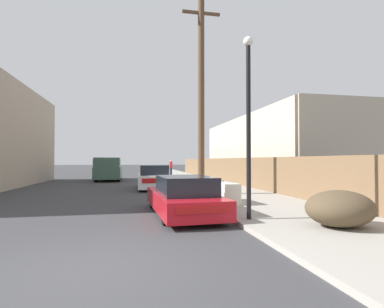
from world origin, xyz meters
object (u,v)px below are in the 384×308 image
(utility_pole, at_px, (201,91))
(car_parked_mid, at_px, (154,178))
(brush_pile, at_px, (340,208))
(pedestrian, at_px, (171,167))
(street_lamp, at_px, (248,113))
(discarded_fridge, at_px, (224,192))
(pickup_truck, at_px, (108,169))
(parked_sports_car_red, at_px, (183,197))

(utility_pole, bearing_deg, car_parked_mid, 114.30)
(utility_pole, relative_size, brush_pile, 5.88)
(utility_pole, xyz_separation_m, pedestrian, (0.79, 17.32, -3.98))
(utility_pole, distance_m, street_lamp, 6.32)
(discarded_fridge, distance_m, brush_pile, 4.65)
(pickup_truck, distance_m, brush_pile, 20.37)
(car_parked_mid, height_order, street_lamp, street_lamp)
(discarded_fridge, bearing_deg, pickup_truck, 104.17)
(car_parked_mid, distance_m, pedestrian, 13.40)
(car_parked_mid, xyz_separation_m, utility_pole, (1.90, -4.20, 4.28))
(pickup_truck, bearing_deg, car_parked_mid, 111.98)
(parked_sports_car_red, bearing_deg, pickup_truck, 99.03)
(parked_sports_car_red, relative_size, pedestrian, 2.83)
(car_parked_mid, distance_m, street_lamp, 10.61)
(parked_sports_car_red, xyz_separation_m, street_lamp, (1.49, -1.57, 2.39))
(pickup_truck, xyz_separation_m, street_lamp, (4.95, -17.94, 2.00))
(parked_sports_car_red, distance_m, pickup_truck, 16.73)
(street_lamp, bearing_deg, utility_pole, 89.06)
(utility_pole, relative_size, street_lamp, 1.93)
(discarded_fridge, relative_size, brush_pile, 1.09)
(discarded_fridge, distance_m, pickup_truck, 15.72)
(utility_pole, height_order, brush_pile, utility_pole)
(parked_sports_car_red, distance_m, car_parked_mid, 8.64)
(car_parked_mid, bearing_deg, discarded_fridge, -72.48)
(car_parked_mid, relative_size, street_lamp, 0.89)
(street_lamp, xyz_separation_m, pedestrian, (0.89, 23.32, -1.99))
(discarded_fridge, height_order, pickup_truck, pickup_truck)
(street_lamp, bearing_deg, pickup_truck, 105.43)
(parked_sports_car_red, distance_m, street_lamp, 3.23)
(pickup_truck, distance_m, utility_pole, 13.56)
(pickup_truck, bearing_deg, discarded_fridge, 109.26)
(discarded_fridge, bearing_deg, brush_pile, -77.15)
(street_lamp, relative_size, pedestrian, 3.00)
(pickup_truck, distance_m, street_lamp, 18.72)
(pickup_truck, height_order, pedestrian, pickup_truck)
(brush_pile, height_order, pedestrian, pedestrian)
(car_parked_mid, height_order, utility_pole, utility_pole)
(utility_pole, distance_m, brush_pile, 8.67)
(utility_pole, bearing_deg, pedestrian, 87.39)
(parked_sports_car_red, xyz_separation_m, pickup_truck, (-3.46, 16.37, 0.39))
(utility_pole, xyz_separation_m, brush_pile, (1.63, -7.30, -4.38))
(discarded_fridge, relative_size, pedestrian, 1.07)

